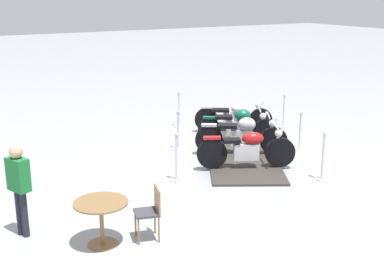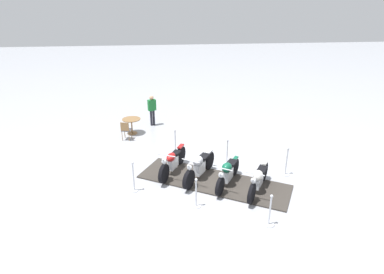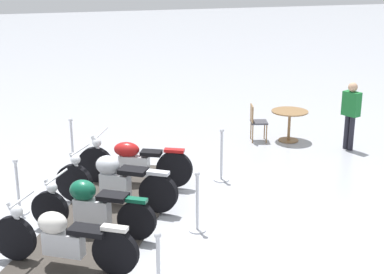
{
  "view_description": "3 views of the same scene",
  "coord_description": "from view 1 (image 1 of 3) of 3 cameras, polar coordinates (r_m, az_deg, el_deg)",
  "views": [
    {
      "loc": [
        7.68,
        10.5,
        4.06
      ],
      "look_at": [
        1.67,
        0.37,
        0.66
      ],
      "focal_mm": 47.61,
      "sensor_mm": 36.0,
      "label": 1
    },
    {
      "loc": [
        -9.93,
        1.93,
        6.07
      ],
      "look_at": [
        1.96,
        0.55,
        0.98
      ],
      "focal_mm": 29.97,
      "sensor_mm": 36.0,
      "label": 2
    },
    {
      "loc": [
        -1.23,
        -8.99,
        4.35
      ],
      "look_at": [
        1.96,
        1.28,
        0.96
      ],
      "focal_mm": 53.37,
      "sensor_mm": 36.0,
      "label": 3
    }
  ],
  "objects": [
    {
      "name": "ground_plane",
      "position": [
        13.63,
        5.24,
        -1.32
      ],
      "size": [
        80.0,
        80.0,
        0.0
      ],
      "primitive_type": "plane",
      "color": "#A8AAB2"
    },
    {
      "name": "display_platform",
      "position": [
        13.62,
        5.25,
        -1.22
      ],
      "size": [
        4.19,
        5.57,
        0.05
      ],
      "primitive_type": "cube",
      "rotation": [
        0.0,
        0.0,
        -2.09
      ],
      "color": "#38332D",
      "rests_on": "ground_plane"
    },
    {
      "name": "motorcycle_maroon",
      "position": [
        11.94,
        6.25,
        -1.3
      ],
      "size": [
        2.12,
        1.23,
        1.04
      ],
      "rotation": [
        0.0,
        0.0,
        -3.61
      ],
      "color": "black",
      "rests_on": "display_platform"
    },
    {
      "name": "motorcycle_chrome",
      "position": [
        12.96,
        5.66,
        0.22
      ],
      "size": [
        2.01,
        1.43,
        1.02
      ],
      "rotation": [
        0.0,
        0.0,
        -3.74
      ],
      "color": "black",
      "rests_on": "display_platform"
    },
    {
      "name": "motorcycle_forest",
      "position": [
        14.01,
        5.22,
        1.38
      ],
      "size": [
        1.88,
        1.26,
        0.94
      ],
      "rotation": [
        0.0,
        0.0,
        -3.71
      ],
      "color": "black",
      "rests_on": "display_platform"
    },
    {
      "name": "motorcycle_cream",
      "position": [
        15.05,
        4.78,
        2.38
      ],
      "size": [
        1.99,
        1.32,
        1.0
      ],
      "rotation": [
        0.0,
        0.0,
        -3.71
      ],
      "color": "black",
      "rests_on": "display_platform"
    },
    {
      "name": "stanchion_left_front",
      "position": [
        11.24,
        -1.75,
        -3.11
      ],
      "size": [
        0.32,
        0.32,
        1.1
      ],
      "color": "silver",
      "rests_on": "ground_plane"
    },
    {
      "name": "stanchion_left_mid",
      "position": [
        13.45,
        -1.59,
        0.19
      ],
      "size": [
        0.29,
        0.29,
        1.06
      ],
      "color": "silver",
      "rests_on": "ground_plane"
    },
    {
      "name": "stanchion_right_rear",
      "position": [
        15.99,
        10.22,
        2.28
      ],
      "size": [
        0.34,
        0.34,
        1.03
      ],
      "color": "silver",
      "rests_on": "ground_plane"
    },
    {
      "name": "stanchion_left_rear",
      "position": [
        15.7,
        -1.47,
        2.39
      ],
      "size": [
        0.35,
        0.35,
        1.13
      ],
      "color": "silver",
      "rests_on": "ground_plane"
    },
    {
      "name": "stanchion_right_front",
      "position": [
        11.63,
        14.43,
        -2.81
      ],
      "size": [
        0.3,
        0.3,
        1.12
      ],
      "color": "silver",
      "rests_on": "ground_plane"
    },
    {
      "name": "stanchion_right_mid",
      "position": [
        13.8,
        11.98,
        -0.02
      ],
      "size": [
        0.34,
        0.34,
        1.02
      ],
      "color": "silver",
      "rests_on": "ground_plane"
    },
    {
      "name": "cafe_table",
      "position": [
        8.52,
        -10.14,
        -8.29
      ],
      "size": [
        0.9,
        0.9,
        0.77
      ],
      "color": "olive",
      "rests_on": "ground_plane"
    },
    {
      "name": "cafe_chair_near_table",
      "position": [
        8.63,
        -4.65,
        -8.09
      ],
      "size": [
        0.49,
        0.49,
        0.91
      ],
      "rotation": [
        0.0,
        0.0,
        -0.27
      ],
      "color": "olive",
      "rests_on": "ground_plane"
    },
    {
      "name": "bystander_person",
      "position": [
        9.03,
        -18.82,
        -4.87
      ],
      "size": [
        0.35,
        0.45,
        1.62
      ],
      "rotation": [
        0.0,
        0.0,
        -2.77
      ],
      "color": "#23232D",
      "rests_on": "ground_plane"
    }
  ]
}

